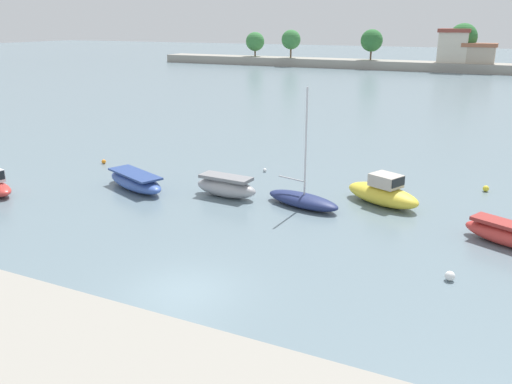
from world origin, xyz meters
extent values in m
plane|color=slate|center=(0.00, 0.00, 0.00)|extent=(400.00, 400.00, 0.00)
cube|color=gray|center=(0.00, -7.05, 0.94)|extent=(81.07, 5.78, 1.87)
ellipsoid|color=#3856A8|center=(-9.42, 9.33, 0.44)|extent=(5.26, 3.44, 0.89)
cube|color=navy|center=(-9.42, 9.33, 0.95)|extent=(4.24, 2.81, 0.11)
ellipsoid|color=#9E9EA3|center=(-3.95, 10.44, 0.52)|extent=(3.83, 1.53, 1.03)
cube|color=slate|center=(-3.95, 10.44, 1.12)|extent=(3.07, 1.28, 0.18)
ellipsoid|color=navy|center=(0.55, 10.71, 0.36)|extent=(4.60, 2.52, 0.72)
cylinder|color=silver|center=(0.64, 10.69, 3.52)|extent=(0.10, 0.10, 5.61)
cylinder|color=#B7B7BC|center=(-0.23, 10.91, 1.41)|extent=(1.59, 0.48, 0.08)
ellipsoid|color=yellow|center=(4.27, 12.96, 0.52)|extent=(4.75, 3.39, 1.05)
cube|color=#BCB2A3|center=(4.42, 12.89, 1.37)|extent=(1.88, 1.72, 0.66)
cube|color=black|center=(5.11, 12.59, 1.44)|extent=(0.51, 1.02, 0.46)
ellipsoid|color=#C63833|center=(10.46, 9.89, 0.43)|extent=(3.97, 2.66, 0.85)
cube|color=maroon|center=(10.46, 9.89, 0.94)|extent=(3.20, 2.17, 0.17)
sphere|color=white|center=(-4.16, 16.07, 0.12)|extent=(0.24, 0.24, 0.24)
sphere|color=orange|center=(-15.12, 13.12, 0.15)|extent=(0.30, 0.30, 0.30)
sphere|color=yellow|center=(9.20, 17.83, 0.18)|extent=(0.35, 0.35, 0.35)
sphere|color=white|center=(8.66, 5.20, 0.19)|extent=(0.38, 0.38, 0.38)
cube|color=gray|center=(0.00, 97.32, 0.87)|extent=(132.44, 6.11, 1.74)
cube|color=beige|center=(-1.82, 97.54, 4.55)|extent=(5.33, 4.87, 5.62)
cube|color=brown|center=(-1.82, 97.54, 7.71)|extent=(5.86, 5.35, 0.70)
cube|color=#B2A38E|center=(2.88, 96.69, 3.26)|extent=(5.71, 3.04, 3.04)
cube|color=#995B42|center=(2.88, 96.69, 5.13)|extent=(6.28, 3.35, 0.70)
cylinder|color=brown|center=(-35.19, 96.51, 2.84)|extent=(0.36, 0.36, 2.19)
sphere|color=#387A3D|center=(-35.19, 96.51, 5.59)|extent=(4.14, 4.14, 4.14)
cylinder|color=brown|center=(-0.37, 98.32, 3.03)|extent=(0.36, 0.36, 2.57)
sphere|color=#2D6B33|center=(-0.37, 98.32, 6.42)|extent=(5.29, 5.29, 5.29)
cylinder|color=brown|center=(-44.58, 98.03, 2.53)|extent=(0.36, 0.36, 1.57)
sphere|color=#387A3D|center=(-44.58, 98.03, 4.98)|extent=(4.19, 4.19, 4.19)
cylinder|color=brown|center=(-17.88, 97.73, 2.79)|extent=(0.36, 0.36, 2.09)
sphere|color=#2D6B33|center=(-17.88, 97.73, 5.62)|extent=(4.47, 4.47, 4.47)
camera|label=1|loc=(9.96, -14.51, 9.46)|focal=37.35mm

